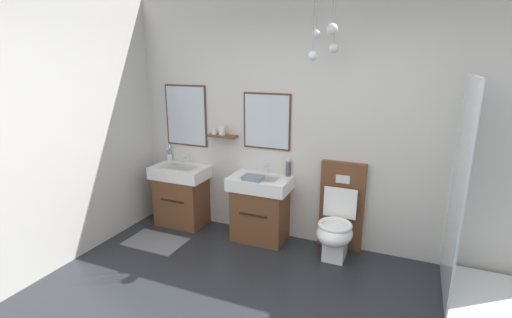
{
  "coord_description": "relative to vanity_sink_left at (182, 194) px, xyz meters",
  "views": [
    {
      "loc": [
        0.87,
        -1.94,
        2.09
      ],
      "look_at": [
        -0.69,
        1.71,
        1.0
      ],
      "focal_mm": 26.24,
      "sensor_mm": 36.0,
      "label": 1
    }
  ],
  "objects": [
    {
      "name": "vanity_sink_right",
      "position": [
        1.08,
        0.0,
        0.0
      ],
      "size": [
        0.69,
        0.46,
        0.77
      ],
      "color": "brown",
      "rests_on": "ground"
    },
    {
      "name": "bath_mat",
      "position": [
        -0.0,
        -0.58,
        -0.4
      ],
      "size": [
        0.68,
        0.44,
        0.01
      ],
      "primitive_type": "cube",
      "color": "slate",
      "rests_on": "ground"
    },
    {
      "name": "soap_dispenser",
      "position": [
        1.36,
        0.16,
        0.45
      ],
      "size": [
        0.06,
        0.06,
        0.2
      ],
      "color": "#4C4C51",
      "rests_on": "vanity_sink_right"
    },
    {
      "name": "shower_tray",
      "position": [
        3.29,
        -0.32,
        0.02
      ],
      "size": [
        0.9,
        0.94,
        1.95
      ],
      "color": "white",
      "rests_on": "ground"
    },
    {
      "name": "vanity_sink_left",
      "position": [
        0.0,
        0.0,
        0.0
      ],
      "size": [
        0.69,
        0.46,
        0.77
      ],
      "color": "brown",
      "rests_on": "ground"
    },
    {
      "name": "folded_hand_towel",
      "position": [
        1.04,
        -0.13,
        0.39
      ],
      "size": [
        0.22,
        0.16,
        0.04
      ],
      "primitive_type": "cube",
      "color": "gray",
      "rests_on": "vanity_sink_right"
    },
    {
      "name": "toilet",
      "position": [
        1.99,
        -0.01,
        -0.03
      ],
      "size": [
        0.48,
        0.62,
        1.0
      ],
      "color": "brown",
      "rests_on": "ground"
    },
    {
      "name": "tap_on_right_sink",
      "position": [
        1.08,
        0.16,
        0.44
      ],
      "size": [
        0.03,
        0.13,
        0.11
      ],
      "color": "silver",
      "rests_on": "vanity_sink_right"
    },
    {
      "name": "toothbrush_cup",
      "position": [
        -0.27,
        0.15,
        0.42
      ],
      "size": [
        0.07,
        0.07,
        0.21
      ],
      "color": "silver",
      "rests_on": "vanity_sink_left"
    },
    {
      "name": "wall_back",
      "position": [
        1.74,
        0.25,
        0.99
      ],
      "size": [
        4.87,
        0.55,
        2.78
      ],
      "color": "beige",
      "rests_on": "ground"
    },
    {
      "name": "tap_on_left_sink",
      "position": [
        -0.0,
        0.16,
        0.44
      ],
      "size": [
        0.03,
        0.13,
        0.11
      ],
      "color": "silver",
      "rests_on": "vanity_sink_left"
    }
  ]
}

